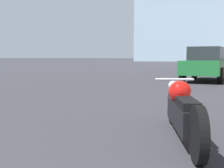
{
  "coord_description": "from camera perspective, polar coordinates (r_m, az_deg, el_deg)",
  "views": [
    {
      "loc": [
        4.39,
        0.38,
        1.13
      ],
      "look_at": [
        2.02,
        6.76,
        0.52
      ],
      "focal_mm": 50.0,
      "sensor_mm": 36.0,
      "label": 1
    }
  ],
  "objects": [
    {
      "name": "parked_car_black",
      "position": [
        25.81,
        18.47,
        4.17
      ],
      "size": [
        2.11,
        3.95,
        1.68
      ],
      "rotation": [
        0.0,
        0.0,
        0.05
      ],
      "color": "black",
      "rests_on": "ground_plane"
    },
    {
      "name": "motorcycle",
      "position": [
        4.4,
        12.75,
        -4.77
      ],
      "size": [
        0.98,
        2.54,
        0.78
      ],
      "rotation": [
        0.0,
        0.0,
        0.29
      ],
      "color": "black",
      "rests_on": "ground_plane"
    },
    {
      "name": "parked_car_red",
      "position": [
        63.62,
        19.54,
        4.53
      ],
      "size": [
        2.26,
        4.05,
        1.72
      ],
      "rotation": [
        0.0,
        0.0,
        -0.1
      ],
      "color": "red",
      "rests_on": "ground_plane"
    },
    {
      "name": "parked_car_green",
      "position": [
        15.03,
        16.88,
        3.57
      ],
      "size": [
        2.09,
        4.33,
        1.56
      ],
      "rotation": [
        0.0,
        0.0,
        -0.1
      ],
      "color": "#1E6B33",
      "rests_on": "ground_plane"
    },
    {
      "name": "parked_car_silver",
      "position": [
        37.47,
        19.25,
        4.3
      ],
      "size": [
        2.11,
        4.57,
        1.65
      ],
      "rotation": [
        0.0,
        0.0,
        -0.05
      ],
      "color": "#BCBCC1",
      "rests_on": "ground_plane"
    },
    {
      "name": "parked_car_white",
      "position": [
        50.67,
        19.29,
        4.41
      ],
      "size": [
        2.05,
        4.42,
        1.58
      ],
      "rotation": [
        0.0,
        0.0,
        0.08
      ],
      "color": "silver",
      "rests_on": "ground_plane"
    }
  ]
}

